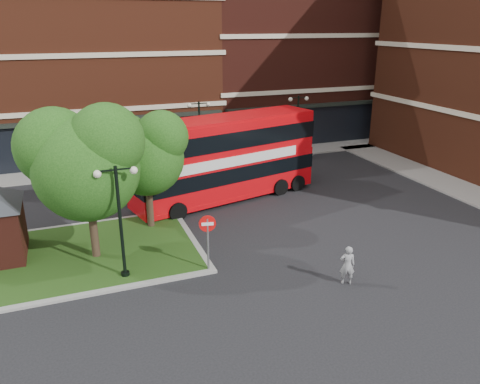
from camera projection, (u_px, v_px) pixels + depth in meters
name	position (u px, v px, depth m)	size (l,w,h in m)	color
ground	(247.00, 258.00, 21.65)	(120.00, 120.00, 0.00)	black
pavement_far	(169.00, 163.00, 36.13)	(44.00, 3.00, 0.12)	slate
terrace_far_left	(46.00, 66.00, 37.70)	(26.00, 12.00, 14.00)	#602916
terrace_far_right	(291.00, 48.00, 44.69)	(18.00, 12.00, 16.00)	#471911
traffic_island	(62.00, 257.00, 21.60)	(12.60, 7.60, 0.15)	gray
tree_island_west	(83.00, 158.00, 20.08)	(5.40, 4.71, 7.21)	#2D2116
tree_island_east	(144.00, 151.00, 23.46)	(4.46, 3.90, 6.29)	#2D2116
lamp_island	(120.00, 217.00, 19.03)	(1.72, 0.36, 5.00)	black
lamp_far_left	(200.00, 131.00, 34.10)	(1.72, 0.36, 5.00)	black
lamp_far_right	(298.00, 123.00, 36.77)	(1.72, 0.36, 5.00)	black
bus	(225.00, 153.00, 28.06)	(11.99, 5.28, 4.47)	red
woman	(347.00, 265.00, 19.31)	(0.62, 0.41, 1.71)	gray
car_silver	(74.00, 173.00, 31.87)	(1.44, 3.57, 1.22)	#B4B7BB
car_white	(285.00, 150.00, 37.24)	(1.52, 4.37, 1.44)	silver
no_entry_sign	(208.00, 232.00, 19.90)	(0.73, 0.19, 2.65)	slate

